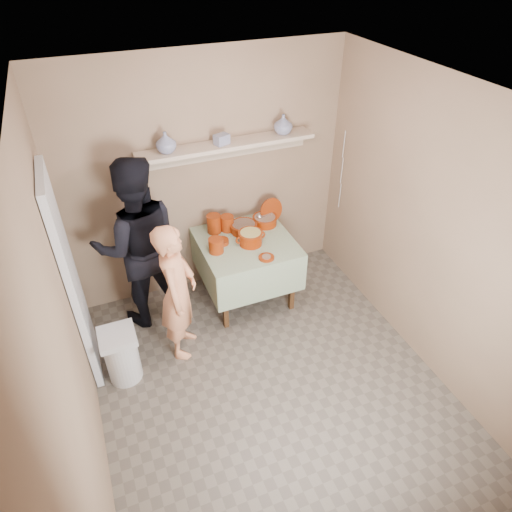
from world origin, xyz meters
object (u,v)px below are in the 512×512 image
person_helper (138,245)px  cazuela_rice (251,237)px  serving_table (246,250)px  person_cook (178,292)px  trash_bin (122,355)px

person_helper → cazuela_rice: size_ratio=5.55×
person_helper → serving_table: 1.12m
person_cook → trash_bin: bearing=128.3°
person_cook → serving_table: (0.86, 0.49, -0.08)m
trash_bin → person_cook: bearing=14.5°
person_cook → person_helper: person_helper is taller
cazuela_rice → serving_table: bearing=109.9°
person_helper → cazuela_rice: 1.13m
person_helper → person_cook: bearing=112.5°
person_helper → trash_bin: (-0.39, -0.76, -0.63)m
serving_table → person_helper: bearing=173.8°
serving_table → trash_bin: serving_table is taller
person_cook → person_helper: (-0.22, 0.61, 0.20)m
person_helper → serving_table: bearing=176.3°
person_cook → serving_table: 0.99m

